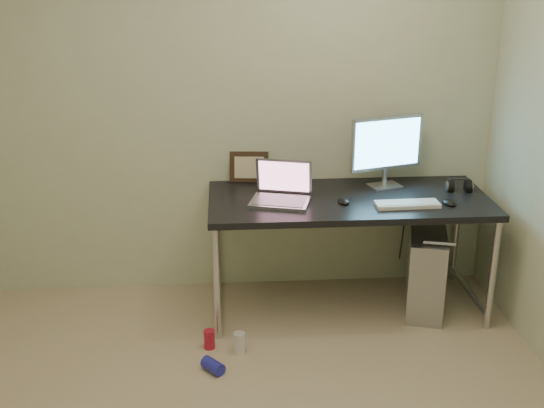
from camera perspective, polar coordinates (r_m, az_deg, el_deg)
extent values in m
cube|color=beige|center=(4.36, -4.09, 8.18)|extent=(3.50, 0.02, 2.50)
cube|color=black|center=(4.22, 6.46, 0.29)|extent=(1.72, 0.75, 0.04)
cylinder|color=silver|center=(3.99, -4.64, -6.72)|extent=(0.04, 0.04, 0.71)
cylinder|color=silver|center=(4.60, -4.60, -2.90)|extent=(0.04, 0.04, 0.71)
cylinder|color=silver|center=(4.29, 17.97, -5.71)|extent=(0.04, 0.04, 0.71)
cylinder|color=silver|center=(4.86, 15.14, -2.27)|extent=(0.04, 0.04, 0.71)
cylinder|color=silver|center=(4.42, -4.52, -7.91)|extent=(0.04, 0.67, 0.04)
cylinder|color=silver|center=(4.69, 16.13, -6.95)|extent=(0.04, 0.67, 0.04)
cube|color=#ABABB0|center=(4.45, 12.72, -5.48)|extent=(0.34, 0.55, 0.53)
cylinder|color=#ABACB2|center=(4.15, 13.83, -3.20)|extent=(0.19, 0.07, 0.03)
cylinder|color=#ABACB2|center=(4.52, 12.26, -1.07)|extent=(0.19, 0.07, 0.03)
cylinder|color=black|center=(4.73, 10.96, -1.98)|extent=(0.01, 0.16, 0.69)
cylinder|color=black|center=(4.74, 12.06, -2.25)|extent=(0.02, 0.11, 0.71)
cylinder|color=#B71831|center=(4.04, -5.27, -11.20)|extent=(0.08, 0.08, 0.12)
cylinder|color=silver|center=(3.99, -2.75, -11.54)|extent=(0.07, 0.07, 0.13)
cylinder|color=#2427AC|center=(3.85, -4.96, -13.35)|extent=(0.14, 0.15, 0.07)
cube|color=#ABACB2|center=(4.08, 0.67, 0.17)|extent=(0.40, 0.33, 0.02)
cube|color=slate|center=(4.08, 0.67, 0.31)|extent=(0.35, 0.28, 0.00)
cube|color=gray|center=(4.17, 1.02, 2.34)|extent=(0.34, 0.14, 0.22)
cube|color=#865161|center=(4.16, 1.03, 2.30)|extent=(0.31, 0.12, 0.19)
cube|color=#ABACB2|center=(4.42, 9.41, 1.49)|extent=(0.23, 0.19, 0.01)
cylinder|color=#ABACB2|center=(4.42, 9.40, 2.31)|extent=(0.03, 0.03, 0.11)
cube|color=#ABACB2|center=(4.35, 9.60, 5.08)|extent=(0.48, 0.17, 0.34)
cube|color=#5ABAEB|center=(4.33, 9.66, 5.01)|extent=(0.43, 0.13, 0.30)
cube|color=white|center=(4.12, 11.25, -0.02)|extent=(0.38, 0.13, 0.02)
ellipsoid|color=black|center=(4.19, 14.62, 0.20)|extent=(0.09, 0.12, 0.04)
ellipsoid|color=black|center=(4.11, 6.01, 0.32)|extent=(0.08, 0.11, 0.04)
cylinder|color=black|center=(4.43, 14.70, 1.39)|extent=(0.05, 0.10, 0.09)
cylinder|color=black|center=(4.47, 16.05, 1.42)|extent=(0.05, 0.10, 0.09)
cube|color=black|center=(4.44, 15.44, 2.02)|extent=(0.12, 0.03, 0.01)
cube|color=black|center=(4.44, -1.93, 3.12)|extent=(0.26, 0.10, 0.20)
cylinder|color=silver|center=(4.42, 0.93, 2.29)|extent=(0.01, 0.01, 0.09)
cylinder|color=white|center=(4.40, 0.93, 2.98)|extent=(0.05, 0.04, 0.04)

